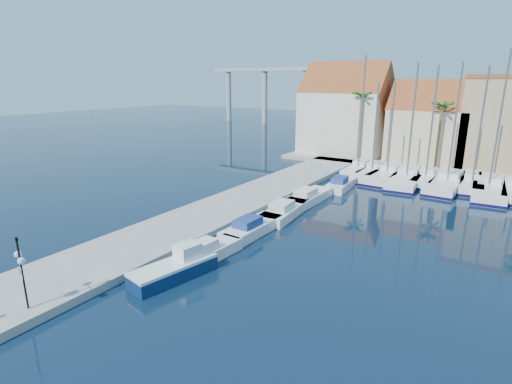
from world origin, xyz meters
TOP-DOWN VIEW (x-y plane):
  - ground at (0.00, 0.00)m, footprint 260.00×260.00m
  - quay_west at (-9.00, 13.50)m, footprint 6.00×77.00m
  - shore_north at (10.00, 48.00)m, footprint 54.00×16.00m
  - lamp_post at (-7.00, -2.93)m, footprint 1.23×0.63m
  - fishing_boat at (-3.84, 4.07)m, footprint 2.75×5.53m
  - motorboat_west_0 at (-3.86, 7.07)m, footprint 1.93×5.17m
  - motorboat_west_1 at (-3.96, 12.35)m, footprint 2.06×6.15m
  - motorboat_west_2 at (-3.86, 17.29)m, footprint 2.68×6.75m
  - motorboat_west_3 at (-3.96, 22.21)m, footprint 2.24×6.59m
  - motorboat_west_4 at (-3.15, 28.53)m, footprint 2.41×6.16m
  - sailboat_0 at (-3.94, 36.72)m, footprint 2.44×8.38m
  - sailboat_1 at (-2.02, 36.25)m, footprint 2.45×8.28m
  - sailboat_2 at (-0.08, 36.08)m, footprint 3.84×11.33m
  - sailboat_3 at (2.20, 35.36)m, footprint 3.81×11.69m
  - sailboat_4 at (4.06, 36.28)m, footprint 2.33×8.34m
  - sailboat_5 at (6.47, 35.52)m, footprint 3.51×11.42m
  - sailboat_6 at (8.69, 36.54)m, footprint 2.95×9.05m
  - sailboat_7 at (10.33, 35.30)m, footprint 3.80×11.65m
  - building_0 at (-10.00, 47.00)m, footprint 12.30×9.00m
  - building_1 at (2.00, 47.00)m, footprint 10.30×8.00m
  - palm_0 at (-6.00, 42.00)m, footprint 2.60×2.60m
  - palm_1 at (4.00, 42.00)m, footprint 2.60×2.60m
  - viaduct at (-39.07, 82.00)m, footprint 48.00×2.20m

SIDE VIEW (x-z plane):
  - ground at x=0.00m, z-range 0.00..0.00m
  - quay_west at x=-9.00m, z-range 0.00..0.50m
  - shore_north at x=10.00m, z-range 0.00..0.50m
  - motorboat_west_0 at x=-3.86m, z-range -0.19..1.21m
  - motorboat_west_1 at x=-3.96m, z-range -0.19..1.21m
  - motorboat_west_2 at x=-3.86m, z-range -0.19..1.21m
  - motorboat_west_3 at x=-3.96m, z-range -0.19..1.21m
  - motorboat_west_4 at x=-3.15m, z-range -0.19..1.21m
  - sailboat_2 at x=-0.08m, z-range -4.96..6.07m
  - sailboat_3 at x=2.20m, z-range -5.98..7.12m
  - sailboat_5 at x=6.47m, z-range -6.00..7.15m
  - sailboat_7 at x=10.33m, z-range -6.53..7.70m
  - sailboat_1 at x=-2.02m, z-range -4.91..6.10m
  - sailboat_6 at x=8.69m, z-range -5.76..6.97m
  - fishing_boat at x=-3.84m, z-range -0.31..1.54m
  - sailboat_4 at x=4.06m, z-range -5.79..7.04m
  - sailboat_0 at x=-3.94m, z-range -6.39..7.69m
  - lamp_post at x=-7.00m, z-range 1.09..4.84m
  - building_1 at x=2.00m, z-range -0.20..10.80m
  - building_0 at x=-10.00m, z-range -0.23..13.27m
  - palm_1 at x=4.00m, z-range 3.56..12.71m
  - palm_0 at x=-6.00m, z-range 4.00..14.15m
  - viaduct at x=-39.07m, z-range 3.02..17.47m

